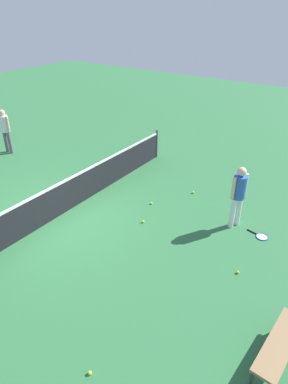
# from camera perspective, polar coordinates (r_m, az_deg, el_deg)

# --- Properties ---
(ground_plane) EXTENTS (40.00, 40.00, 0.00)m
(ground_plane) POSITION_cam_1_polar(r_m,az_deg,el_deg) (9.67, -14.35, -4.03)
(ground_plane) COLOR #2D6B3D
(court_net) EXTENTS (10.09, 0.09, 1.07)m
(court_net) POSITION_cam_1_polar(r_m,az_deg,el_deg) (9.41, -14.72, -1.49)
(court_net) COLOR #4C4C51
(court_net) RESTS_ON ground_plane
(player_near_side) EXTENTS (0.51, 0.44, 1.70)m
(player_near_side) POSITION_cam_1_polar(r_m,az_deg,el_deg) (8.83, 15.72, -0.04)
(player_near_side) COLOR white
(player_near_side) RESTS_ON ground_plane
(player_far_side) EXTENTS (0.36, 0.52, 1.70)m
(player_far_side) POSITION_cam_1_polar(r_m,az_deg,el_deg) (14.06, -22.47, 10.04)
(player_far_side) COLOR #595960
(player_far_side) RESTS_ON ground_plane
(tennis_racket_near_player) EXTENTS (0.37, 0.61, 0.03)m
(tennis_racket_near_player) POSITION_cam_1_polar(r_m,az_deg,el_deg) (9.12, 19.20, -7.10)
(tennis_racket_near_player) COLOR blue
(tennis_racket_near_player) RESTS_ON ground_plane
(tennis_ball_near_player) EXTENTS (0.07, 0.07, 0.07)m
(tennis_ball_near_player) POSITION_cam_1_polar(r_m,az_deg,el_deg) (9.90, 1.26, -1.91)
(tennis_ball_near_player) COLOR #C6E033
(tennis_ball_near_player) RESTS_ON ground_plane
(tennis_ball_by_net) EXTENTS (0.07, 0.07, 0.07)m
(tennis_ball_by_net) POSITION_cam_1_polar(r_m,az_deg,el_deg) (9.11, -0.16, -5.04)
(tennis_ball_by_net) COLOR #C6E033
(tennis_ball_by_net) RESTS_ON ground_plane
(tennis_ball_midcourt) EXTENTS (0.07, 0.07, 0.07)m
(tennis_ball_midcourt) POSITION_cam_1_polar(r_m,az_deg,el_deg) (10.57, 8.32, -0.06)
(tennis_ball_midcourt) COLOR #C6E033
(tennis_ball_midcourt) RESTS_ON ground_plane
(tennis_ball_baseline) EXTENTS (0.07, 0.07, 0.07)m
(tennis_ball_baseline) POSITION_cam_1_polar(r_m,az_deg,el_deg) (7.87, 15.59, -12.94)
(tennis_ball_baseline) COLOR #C6E033
(tennis_ball_baseline) RESTS_ON ground_plane
(tennis_ball_stray_left) EXTENTS (0.07, 0.07, 0.07)m
(tennis_ball_stray_left) POSITION_cam_1_polar(r_m,az_deg,el_deg) (6.19, -9.17, -27.98)
(tennis_ball_stray_left) COLOR #C6E033
(tennis_ball_stray_left) RESTS_ON ground_plane
(courtside_bench) EXTENTS (1.52, 0.50, 0.48)m
(courtside_bench) POSITION_cam_1_polar(r_m,az_deg,el_deg) (6.33, 22.03, -22.83)
(courtside_bench) COLOR olive
(courtside_bench) RESTS_ON ground_plane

